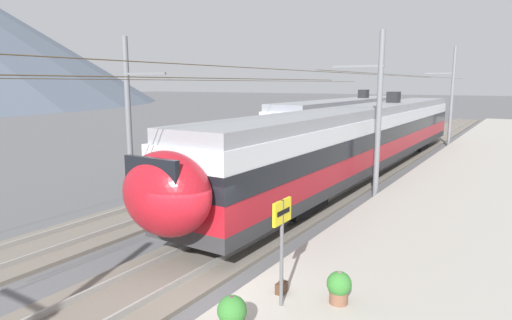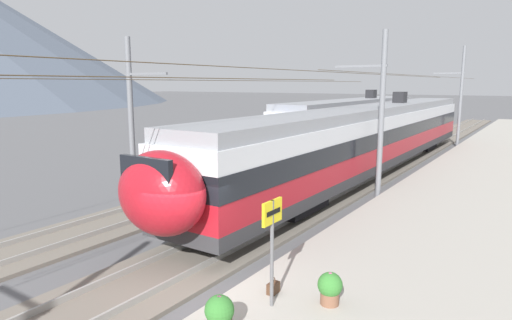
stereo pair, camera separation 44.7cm
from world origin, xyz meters
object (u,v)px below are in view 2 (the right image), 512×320
catenary_mast_far_side (134,116)px  potted_plant_by_shelter (330,287)px  train_near_platform (370,136)px  platform_sign (272,229)px  handbag_near_sign (273,288)px  catenary_mast_east (459,95)px  catenary_mast_mid (378,111)px  train_far_track (353,120)px  potted_plant_platform_edge (219,314)px

catenary_mast_far_side → potted_plant_by_shelter: bearing=-111.8°
train_near_platform → platform_sign: 16.51m
handbag_near_sign → potted_plant_by_shelter: (0.25, -1.28, 0.27)m
catenary_mast_east → train_near_platform: bearing=172.7°
catenary_mast_mid → catenary_mast_far_side: bearing=126.2°
catenary_mast_mid → platform_sign: (-11.48, -1.67, -1.81)m
train_near_platform → handbag_near_sign: train_near_platform is taller
train_near_platform → potted_plant_by_shelter: bearing=-163.4°
handbag_near_sign → potted_plant_by_shelter: bearing=-78.8°
catenary_mast_mid → catenary_mast_far_side: size_ratio=1.00×
catenary_mast_east → handbag_near_sign: 30.89m
train_near_platform → catenary_mast_far_side: size_ratio=0.76×
train_far_track → train_near_platform: bearing=-153.3°
platform_sign → potted_plant_by_shelter: 1.82m
train_near_platform → potted_plant_platform_edge: size_ratio=40.94×
potted_plant_platform_edge → catenary_mast_east: bearing=2.5°
platform_sign → potted_plant_by_shelter: (0.75, -1.01, -1.32)m
catenary_mast_mid → handbag_near_sign: (-10.98, -1.40, -3.39)m
train_near_platform → handbag_near_sign: 16.06m
potted_plant_by_shelter → catenary_mast_mid: bearing=14.0°
handbag_near_sign → catenary_mast_mid: bearing=7.3°
catenary_mast_far_side → potted_plant_platform_edge: bearing=-124.2°
catenary_mast_east → potted_plant_platform_edge: catenary_mast_east is taller
train_near_platform → potted_plant_by_shelter: 16.10m
platform_sign → potted_plant_by_shelter: size_ratio=3.26×
catenary_mast_east → handbag_near_sign: bearing=-177.4°
train_near_platform → catenary_mast_mid: 5.28m
train_far_track → catenary_mast_far_side: bearing=174.6°
catenary_mast_far_side → platform_sign: (-5.24, -10.20, -1.63)m
catenary_mast_mid → handbag_near_sign: size_ratio=113.72×
catenary_mast_east → platform_sign: (-31.14, -1.65, -2.10)m
catenary_mast_east → train_far_track: bearing=130.4°
catenary_mast_far_side → train_near_platform: bearing=-31.3°
catenary_mast_far_side → potted_plant_platform_edge: size_ratio=53.77×
handbag_near_sign → potted_plant_by_shelter: size_ratio=0.53×
catenary_mast_mid → catenary_mast_far_side: (-6.24, 8.53, -0.17)m
train_far_track → catenary_mast_mid: size_ratio=0.55×
platform_sign → handbag_near_sign: 1.68m
catenary_mast_far_side → catenary_mast_mid: bearing=-53.8°
catenary_mast_mid → handbag_near_sign: 11.58m
potted_plant_by_shelter → train_near_platform: bearing=16.6°
catenary_mast_far_side → potted_plant_platform_edge: catenary_mast_far_side is taller
handbag_near_sign → potted_plant_platform_edge: (-2.03, -0.05, 0.31)m
catenary_mast_mid → platform_sign: bearing=-171.7°
train_near_platform → catenary_mast_far_side: (-10.87, 6.62, 1.47)m
catenary_mast_mid → catenary_mast_east: catenary_mast_east is taller
train_far_track → potted_plant_platform_edge: train_far_track is taller
train_near_platform → catenary_mast_east: (15.02, -1.92, 1.94)m
platform_sign → catenary_mast_east: bearing=3.0°
handbag_near_sign → potted_plant_by_shelter: 1.33m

